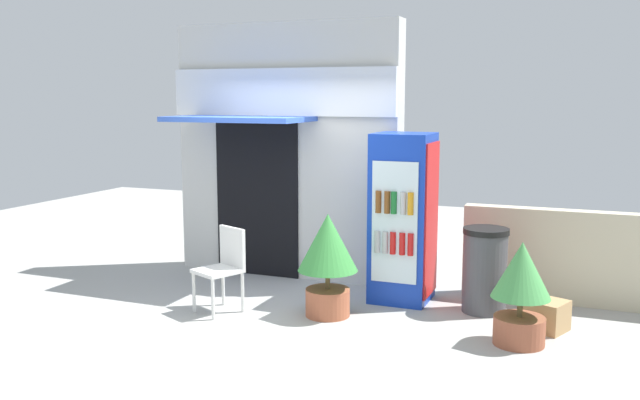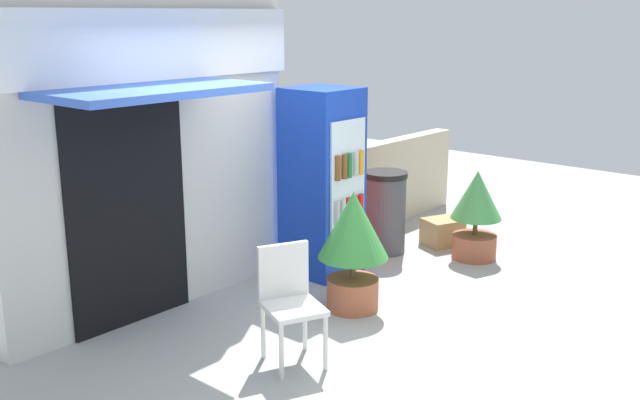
{
  "view_description": "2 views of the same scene",
  "coord_description": "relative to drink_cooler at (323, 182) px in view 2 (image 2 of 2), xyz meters",
  "views": [
    {
      "loc": [
        3.16,
        -6.22,
        2.29
      ],
      "look_at": [
        0.45,
        0.5,
        1.19
      ],
      "focal_mm": 38.71,
      "sensor_mm": 36.0,
      "label": 1
    },
    {
      "loc": [
        -4.19,
        -3.49,
        2.59
      ],
      "look_at": [
        0.33,
        0.44,
        1.04
      ],
      "focal_mm": 40.79,
      "sensor_mm": 36.0,
      "label": 2
    }
  ],
  "objects": [
    {
      "name": "storefront_building",
      "position": [
        -1.69,
        0.53,
        0.68
      ],
      "size": [
        2.95,
        1.23,
        3.19
      ],
      "color": "silver",
      "rests_on": "ground"
    },
    {
      "name": "cardboard_box",
      "position": [
        1.57,
        -0.46,
        -0.79
      ],
      "size": [
        0.51,
        0.47,
        0.3
      ],
      "primitive_type": "cube",
      "rotation": [
        0.0,
        0.0,
        -0.38
      ],
      "color": "tan",
      "rests_on": "ground"
    },
    {
      "name": "drink_cooler",
      "position": [
        0.0,
        0.0,
        0.0
      ],
      "size": [
        0.65,
        0.7,
        1.89
      ],
      "color": "#1438B2",
      "rests_on": "ground"
    },
    {
      "name": "trash_bin",
      "position": [
        0.93,
        -0.1,
        -0.49
      ],
      "size": [
        0.48,
        0.48,
        0.91
      ],
      "color": "#47474C",
      "rests_on": "ground"
    },
    {
      "name": "potted_plant_near_shop",
      "position": [
        -0.57,
        -0.85,
        -0.29
      ],
      "size": [
        0.63,
        0.63,
        1.09
      ],
      "color": "#AD5B3D",
      "rests_on": "ground"
    },
    {
      "name": "stone_boundary_wall",
      "position": [
        1.88,
        0.56,
        -0.42
      ],
      "size": [
        2.57,
        0.21,
        1.05
      ],
      "primitive_type": "cube",
      "color": "beige",
      "rests_on": "ground"
    },
    {
      "name": "potted_plant_curbside",
      "position": [
        1.39,
        -0.97,
        -0.39
      ],
      "size": [
        0.55,
        0.55,
        0.97
      ],
      "color": "#995138",
      "rests_on": "ground"
    },
    {
      "name": "plastic_chair",
      "position": [
        -1.66,
        -1.1,
        -0.42
      ],
      "size": [
        0.55,
        0.56,
        0.9
      ],
      "color": "silver",
      "rests_on": "ground"
    },
    {
      "name": "ground",
      "position": [
        -1.19,
        -1.15,
        -0.94
      ],
      "size": [
        16.0,
        16.0,
        0.0
      ],
      "primitive_type": "plane",
      "color": "#A3A39E"
    }
  ]
}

